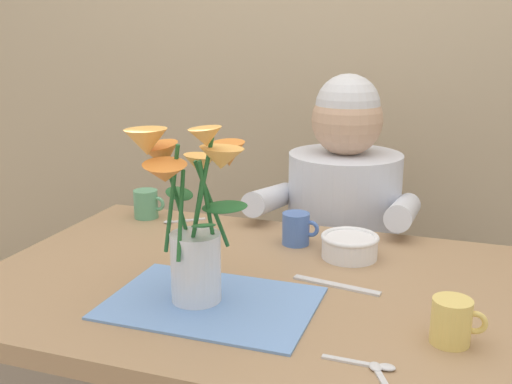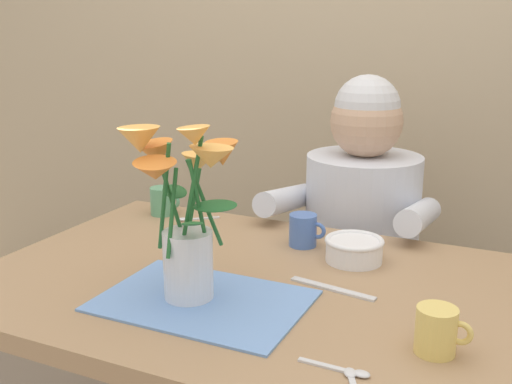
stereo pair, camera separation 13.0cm
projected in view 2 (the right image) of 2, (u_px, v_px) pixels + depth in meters
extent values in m
cube|color=tan|center=(386.00, 31.00, 2.08)|extent=(4.00, 0.10, 2.50)
cube|color=#9E7A56|center=(256.00, 288.00, 1.30)|extent=(1.20, 0.80, 0.04)
cylinder|color=#9E7A56|center=(148.00, 326.00, 1.91)|extent=(0.06, 0.06, 0.70)
cylinder|color=#4C4C56|center=(355.00, 368.00, 1.95)|extent=(0.30, 0.30, 0.40)
cylinder|color=silver|center=(361.00, 236.00, 1.83)|extent=(0.34, 0.34, 0.50)
sphere|color=tan|center=(367.00, 122.00, 1.74)|extent=(0.21, 0.21, 0.21)
sphere|color=silver|center=(367.00, 108.00, 1.73)|extent=(0.19, 0.19, 0.19)
cylinder|color=silver|center=(286.00, 199.00, 1.75)|extent=(0.07, 0.33, 0.12)
cylinder|color=silver|center=(419.00, 216.00, 1.60)|extent=(0.07, 0.33, 0.12)
cube|color=#6B93D1|center=(203.00, 301.00, 1.19)|extent=(0.40, 0.28, 0.00)
cylinder|color=silver|center=(188.00, 266.00, 1.18)|extent=(0.10, 0.10, 0.14)
cylinder|color=#23602D|center=(199.00, 206.00, 1.14)|extent=(0.02, 0.05, 0.19)
cone|color=#EFA84C|center=(211.00, 158.00, 1.10)|extent=(0.11, 0.11, 0.04)
sphere|color=#E5D14C|center=(211.00, 155.00, 1.09)|extent=(0.02, 0.02, 0.02)
cylinder|color=#23602D|center=(205.00, 203.00, 1.16)|extent=(0.05, 0.06, 0.18)
cone|color=orange|center=(222.00, 154.00, 1.15)|extent=(0.07, 0.08, 0.05)
sphere|color=#E5D14C|center=(222.00, 151.00, 1.15)|extent=(0.02, 0.02, 0.02)
cylinder|color=#23602D|center=(193.00, 206.00, 1.21)|extent=(0.02, 0.05, 0.15)
cone|color=#EFA84C|center=(198.00, 163.00, 1.24)|extent=(0.09, 0.09, 0.04)
sphere|color=#E5D14C|center=(197.00, 160.00, 1.24)|extent=(0.02, 0.02, 0.02)
cylinder|color=#23602D|center=(173.00, 203.00, 1.17)|extent=(0.03, 0.05, 0.18)
cone|color=orange|center=(157.00, 154.00, 1.17)|extent=(0.10, 0.10, 0.06)
sphere|color=#E5D14C|center=(157.00, 151.00, 1.16)|extent=(0.02, 0.02, 0.02)
cylinder|color=#23602D|center=(164.00, 197.00, 1.15)|extent=(0.05, 0.03, 0.22)
cone|color=#EFA84C|center=(139.00, 140.00, 1.12)|extent=(0.10, 0.10, 0.05)
sphere|color=#E5D14C|center=(139.00, 137.00, 1.12)|extent=(0.02, 0.02, 0.02)
cylinder|color=#23602D|center=(172.00, 213.00, 1.14)|extent=(0.02, 0.07, 0.16)
cone|color=orange|center=(155.00, 171.00, 1.09)|extent=(0.11, 0.11, 0.05)
sphere|color=#E5D14C|center=(155.00, 168.00, 1.09)|extent=(0.02, 0.02, 0.02)
cylinder|color=#23602D|center=(191.00, 197.00, 1.12)|extent=(0.06, 0.01, 0.23)
cone|color=#EFA84C|center=(194.00, 136.00, 1.07)|extent=(0.08, 0.08, 0.04)
sphere|color=#E5D14C|center=(194.00, 133.00, 1.07)|extent=(0.02, 0.02, 0.02)
ellipsoid|color=#23602D|center=(175.00, 191.00, 1.20)|extent=(0.10, 0.09, 0.02)
ellipsoid|color=#23602D|center=(215.00, 206.00, 1.13)|extent=(0.09, 0.05, 0.03)
ellipsoid|color=#23602D|center=(192.00, 224.00, 1.10)|extent=(0.09, 0.09, 0.04)
cylinder|color=white|center=(354.00, 251.00, 1.39)|extent=(0.13, 0.13, 0.05)
torus|color=white|center=(354.00, 241.00, 1.38)|extent=(0.14, 0.14, 0.01)
cube|color=silver|center=(332.00, 289.00, 1.24)|extent=(0.19, 0.05, 0.00)
cylinder|color=#E5C666|center=(436.00, 331.00, 0.99)|extent=(0.07, 0.07, 0.08)
torus|color=#E5C666|center=(460.00, 333.00, 0.98)|extent=(0.04, 0.01, 0.04)
cylinder|color=#569970|center=(162.00, 201.00, 1.74)|extent=(0.07, 0.07, 0.08)
torus|color=#569970|center=(173.00, 201.00, 1.72)|extent=(0.04, 0.01, 0.04)
cylinder|color=#476BB7|center=(303.00, 230.00, 1.49)|extent=(0.07, 0.07, 0.08)
torus|color=#476BB7|center=(318.00, 231.00, 1.47)|extent=(0.04, 0.01, 0.04)
cube|color=silver|center=(328.00, 366.00, 0.96)|extent=(0.10, 0.01, 0.00)
ellipsoid|color=silver|center=(361.00, 374.00, 0.93)|extent=(0.03, 0.02, 0.01)
ellipsoid|color=silver|center=(350.00, 373.00, 0.94)|extent=(0.03, 0.03, 0.01)
cube|color=silver|center=(202.00, 218.00, 1.70)|extent=(0.08, 0.07, 0.00)
ellipsoid|color=silver|center=(182.00, 219.00, 1.69)|extent=(0.03, 0.03, 0.01)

